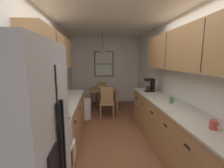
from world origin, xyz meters
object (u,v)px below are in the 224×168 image
Objects in this scene: dining_chair_far at (101,92)px; stove_range at (42,164)px; coffee_maker at (151,85)px; mug_by_coffeemaker at (171,100)px; microwave_over_range at (22,64)px; dining_chair_near at (107,101)px; dining_table at (103,92)px; trash_bin at (85,109)px; mug_spare at (213,125)px; table_serving_bowl at (101,87)px; storage_canister at (54,105)px.

stove_range is at bearing -101.91° from dining_chair_far.
coffee_maker is 1.03m from mug_by_coffeemaker.
stove_range is 1.74× the size of microwave_over_range.
dining_table is at bearing 97.96° from dining_chair_near.
mug_spare is at bearing -58.20° from trash_bin.
trash_bin is 1.01m from table_serving_bowl.
dining_table is (0.96, 3.19, -1.02)m from microwave_over_range.
trash_bin is 4.69× the size of mug_spare.
coffee_maker reaches higher than dining_table.
dining_table is at bearing 49.71° from trash_bin.
coffee_maker is at bearing 32.48° from storage_canister.
table_serving_bowl is at bearing 109.05° from mug_spare.
stove_range is 3.90m from dining_chair_far.
table_serving_bowl is at bearing 131.04° from coffee_maker.
trash_bin is (0.41, 2.54, -1.36)m from microwave_over_range.
dining_chair_far is 4.74× the size of table_serving_bowl.
coffee_maker reaches higher than mug_spare.
table_serving_bowl is (-0.15, 0.71, 0.27)m from dining_chair_near.
microwave_over_range is at bearing -99.12° from trash_bin.
microwave_over_range reaches higher than mug_by_coffeemaker.
mug_spare is (1.04, -2.74, 0.45)m from dining_chair_near.
trash_bin is (-0.51, -1.28, -0.22)m from dining_chair_far.
dining_chair_far is (-0.13, 1.25, 0.00)m from dining_chair_near.
coffee_maker is 2.99× the size of mug_by_coffeemaker.
storage_canister is at bearing 157.90° from mug_spare.
dining_chair_far is 1.60× the size of trash_bin.
dining_chair_near is 0.68m from trash_bin.
microwave_over_range reaches higher than dining_chair_near.
mug_spare is at bearing -5.04° from stove_range.
mug_by_coffeemaker is at bearing 6.93° from storage_canister.
coffee_maker is at bearing 91.64° from mug_by_coffeemaker.
coffee_maker reaches higher than storage_canister.
dining_table is at bearing -86.30° from dining_chair_far.
microwave_over_range is 5.77× the size of mug_by_coffeemaker.
table_serving_bowl is (-0.02, -0.54, 0.27)m from dining_chair_far.
dining_chair_far is 0.61m from table_serving_bowl.
dining_chair_near is 1.26m from dining_chair_far.
table_serving_bowl is at bearing 117.10° from mug_by_coffeemaker.
storage_canister is (-0.85, -2.56, 0.37)m from dining_table.
storage_canister is 1.57× the size of mug_spare.
storage_canister is at bearing 80.29° from microwave_over_range.
storage_canister is (-0.30, -1.91, 0.71)m from trash_bin.
microwave_over_range is 2.89m from coffee_maker.
mug_spare is (1.68, -2.72, 0.67)m from trash_bin.
storage_canister is at bearing -106.70° from table_serving_bowl.
microwave_over_range is at bearing -99.71° from storage_canister.
microwave_over_range is 3.32× the size of table_serving_bowl.
dining_chair_near is 4.74× the size of table_serving_bowl.
table_serving_bowl reaches higher than trash_bin.
dining_chair_far is at bearing 76.46° from microwave_over_range.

